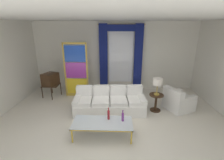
{
  "coord_description": "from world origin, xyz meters",
  "views": [
    {
      "loc": [
        0.17,
        -4.32,
        2.77
      ],
      "look_at": [
        -0.03,
        0.9,
        1.05
      ],
      "focal_mm": 26.12,
      "sensor_mm": 36.0,
      "label": 1
    }
  ],
  "objects": [
    {
      "name": "peacock_figurine",
      "position": [
        -1.13,
        1.5,
        0.22
      ],
      "size": [
        0.44,
        0.6,
        0.5
      ],
      "color": "beige",
      "rests_on": "ground"
    },
    {
      "name": "armchair_white",
      "position": [
        2.25,
        0.9,
        0.29
      ],
      "size": [
        1.09,
        1.08,
        0.8
      ],
      "color": "white",
      "rests_on": "ground"
    },
    {
      "name": "round_side_table",
      "position": [
        1.47,
        0.77,
        0.36
      ],
      "size": [
        0.48,
        0.48,
        0.59
      ],
      "color": "#382314",
      "rests_on": "ground"
    },
    {
      "name": "curtained_window",
      "position": [
        0.29,
        2.89,
        1.74
      ],
      "size": [
        2.0,
        0.17,
        2.7
      ],
      "color": "white",
      "rests_on": "ground"
    },
    {
      "name": "stained_glass_divider",
      "position": [
        -1.52,
        1.94,
        1.06
      ],
      "size": [
        0.95,
        0.05,
        2.2
      ],
      "color": "gold",
      "rests_on": "ground"
    },
    {
      "name": "ground_plane",
      "position": [
        0.0,
        0.0,
        0.0
      ],
      "size": [
        16.0,
        16.0,
        0.0
      ],
      "primitive_type": "plane",
      "color": "silver"
    },
    {
      "name": "vintage_tv",
      "position": [
        -2.56,
        1.82,
        0.73
      ],
      "size": [
        0.68,
        0.73,
        1.35
      ],
      "color": "#382314",
      "rests_on": "ground"
    },
    {
      "name": "couch_white_long",
      "position": [
        -0.1,
        0.73,
        0.31
      ],
      "size": [
        2.39,
        1.07,
        0.86
      ],
      "color": "white",
      "rests_on": "ground"
    },
    {
      "name": "ceiling_slab",
      "position": [
        0.0,
        0.8,
        3.02
      ],
      "size": [
        8.0,
        7.6,
        0.04
      ],
      "primitive_type": "cube",
      "color": "white"
    },
    {
      "name": "table_lamp_brass",
      "position": [
        1.47,
        0.77,
        1.03
      ],
      "size": [
        0.32,
        0.32,
        0.57
      ],
      "color": "#B29338",
      "rests_on": "round_side_table"
    },
    {
      "name": "bottle_crystal_tall",
      "position": [
        -0.07,
        -0.51,
        0.55
      ],
      "size": [
        0.06,
        0.06,
        0.35
      ],
      "color": "maroon",
      "rests_on": "coffee_table"
    },
    {
      "name": "wall_rear",
      "position": [
        0.0,
        3.06,
        1.5
      ],
      "size": [
        8.0,
        0.12,
        3.0
      ],
      "primitive_type": "cube",
      "color": "white",
      "rests_on": "ground"
    },
    {
      "name": "coffee_table",
      "position": [
        -0.22,
        -0.67,
        0.38
      ],
      "size": [
        1.55,
        0.68,
        0.41
      ],
      "color": "silver",
      "rests_on": "ground"
    },
    {
      "name": "bottle_blue_decanter",
      "position": [
        0.31,
        -0.58,
        0.54
      ],
      "size": [
        0.06,
        0.06,
        0.32
      ],
      "color": "#753384",
      "rests_on": "coffee_table"
    }
  ]
}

